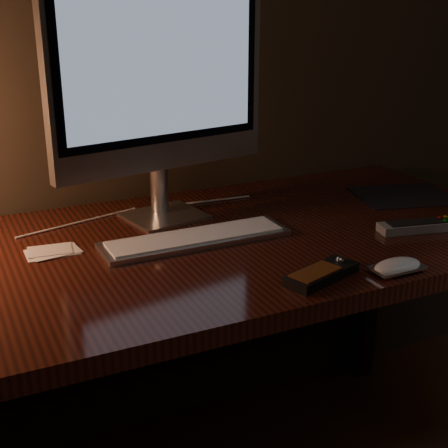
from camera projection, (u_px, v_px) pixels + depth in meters
name	position (u px, v px, depth m)	size (l,w,h in m)	color
desk	(193.00, 280.00, 1.52)	(1.60, 0.75, 0.75)	#3D150D
monitor	(161.00, 76.00, 1.44)	(0.56, 0.19, 0.59)	silver
keyboard	(196.00, 238.00, 1.40)	(0.43, 0.12, 0.02)	silver
mousepad	(404.00, 196.00, 1.73)	(0.26, 0.21, 0.00)	black
mouse	(397.00, 268.00, 1.24)	(0.11, 0.06, 0.02)	white
media_remote	(322.00, 274.00, 1.21)	(0.18, 0.11, 0.03)	black
tv_remote	(419.00, 226.00, 1.47)	(0.20, 0.09, 0.03)	gray
papers	(52.00, 251.00, 1.34)	(0.11, 0.07, 0.01)	white
cable	(142.00, 213.00, 1.58)	(0.01, 0.01, 0.62)	white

